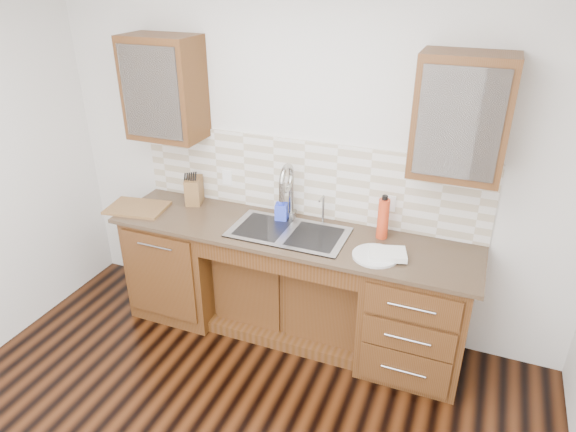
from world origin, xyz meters
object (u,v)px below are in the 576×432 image
at_px(plate, 375,256).
at_px(cutting_board, 137,208).
at_px(knife_block, 194,190).
at_px(soap_bottle, 281,208).
at_px(water_bottle, 383,219).

height_order(plate, cutting_board, cutting_board).
bearing_deg(plate, knife_block, 169.00).
bearing_deg(plate, soap_bottle, 161.07).
relative_size(plate, knife_block, 1.47).
bearing_deg(cutting_board, water_bottle, 7.67).
relative_size(plate, cutting_board, 0.69).
bearing_deg(water_bottle, cutting_board, -172.33).
distance_m(soap_bottle, water_bottle, 0.76).
xyz_separation_m(water_bottle, cutting_board, (-1.89, -0.25, -0.14)).
bearing_deg(water_bottle, plate, -85.58).
distance_m(soap_bottle, plate, 0.83).
bearing_deg(knife_block, cutting_board, -160.75).
relative_size(soap_bottle, cutting_board, 0.44).
relative_size(knife_block, cutting_board, 0.47).
height_order(soap_bottle, cutting_board, soap_bottle).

